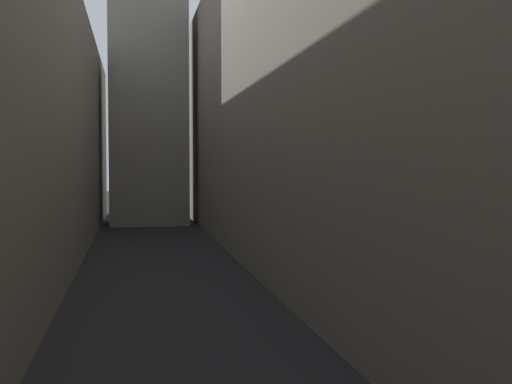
# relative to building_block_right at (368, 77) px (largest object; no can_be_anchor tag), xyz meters

# --- Properties ---
(ground_plane) EXTENTS (264.00, 264.00, 0.00)m
(ground_plane) POSITION_rel_building_block_right_xyz_m (-12.36, -2.00, -12.43)
(ground_plane) COLOR #232326
(building_block_right) EXTENTS (13.72, 108.00, 24.85)m
(building_block_right) POSITION_rel_building_block_right_xyz_m (0.00, 0.00, 0.00)
(building_block_right) COLOR gray
(building_block_right) RESTS_ON ground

